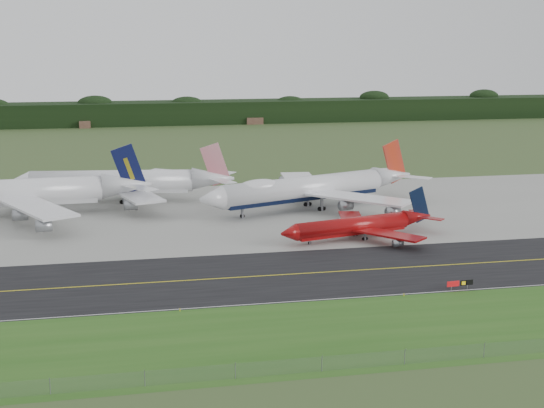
{
  "coord_description": "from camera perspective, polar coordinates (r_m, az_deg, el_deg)",
  "views": [
    {
      "loc": [
        -43.35,
        -141.62,
        44.5
      ],
      "look_at": [
        -11.23,
        22.0,
        8.42
      ],
      "focal_mm": 50.0,
      "sensor_mm": 36.0,
      "label": 1
    }
  ],
  "objects": [
    {
      "name": "ground",
      "position": [
        154.64,
        5.68,
        -4.58
      ],
      "size": [
        600.0,
        600.0,
        0.0
      ],
      "primitive_type": "plane",
      "color": "#34431F",
      "rests_on": "ground"
    },
    {
      "name": "taxiway",
      "position": [
        150.99,
        6.12,
        -5.0
      ],
      "size": [
        400.0,
        32.0,
        0.02
      ],
      "primitive_type": "cube",
      "color": "black",
      "rests_on": "ground"
    },
    {
      "name": "grass_verge",
      "position": [
        123.39,
        10.4,
        -9.14
      ],
      "size": [
        400.0,
        30.0,
        0.01
      ],
      "primitive_type": "cube",
      "color": "#275519",
      "rests_on": "ground"
    },
    {
      "name": "jet_red_737",
      "position": [
        174.78,
        6.64,
        -1.62
      ],
      "size": [
        39.43,
        31.54,
        10.76
      ],
      "color": "maroon",
      "rests_on": "ground"
    },
    {
      "name": "jet_navy_gold",
      "position": [
        206.28,
        -18.55,
        0.78
      ],
      "size": [
        69.33,
        60.4,
        17.9
      ],
      "color": "silver",
      "rests_on": "ground"
    },
    {
      "name": "jet_ba_747",
      "position": [
        203.35,
        2.9,
        1.22
      ],
      "size": [
        65.5,
        52.73,
        17.01
      ],
      "color": "silver",
      "rests_on": "ground"
    },
    {
      "name": "edge_marker_center",
      "position": [
        137.49,
        9.91,
        -6.76
      ],
      "size": [
        0.16,
        0.16,
        0.5
      ],
      "primitive_type": "cylinder",
      "color": "yellow",
      "rests_on": "ground"
    },
    {
      "name": "edge_marker_left",
      "position": [
        129.19,
        -6.95,
        -7.92
      ],
      "size": [
        0.16,
        0.16,
        0.5
      ],
      "primitive_type": "cylinder",
      "color": "yellow",
      "rests_on": "ground"
    },
    {
      "name": "taxiway_sign",
      "position": [
        142.7,
        13.97,
        -5.82
      ],
      "size": [
        5.21,
        0.66,
        1.74
      ],
      "color": "slate",
      "rests_on": "ground"
    },
    {
      "name": "apron",
      "position": [
        202.39,
        1.54,
        -0.5
      ],
      "size": [
        400.0,
        78.0,
        0.01
      ],
      "primitive_type": "cube",
      "color": "gray",
      "rests_on": "ground"
    },
    {
      "name": "taxiway_centreline",
      "position": [
        150.98,
        6.12,
        -4.99
      ],
      "size": [
        400.0,
        0.4,
        0.0
      ],
      "primitive_type": "cube",
      "color": "gold",
      "rests_on": "taxiway"
    },
    {
      "name": "perimeter_fence",
      "position": [
        111.92,
        12.88,
        -10.93
      ],
      "size": [
        320.0,
        0.1,
        320.0
      ],
      "color": "slate",
      "rests_on": "ground"
    },
    {
      "name": "horizon_treeline",
      "position": [
        419.46,
        -5.16,
        6.82
      ],
      "size": [
        700.0,
        25.0,
        12.0
      ],
      "color": "black",
      "rests_on": "ground"
    },
    {
      "name": "taxiway_edge_line",
      "position": [
        137.0,
        8.03,
        -6.86
      ],
      "size": [
        400.0,
        0.25,
        0.0
      ],
      "primitive_type": "cube",
      "color": "silver",
      "rests_on": "taxiway"
    },
    {
      "name": "jet_star_tail",
      "position": [
        216.85,
        -11.09,
        1.62
      ],
      "size": [
        62.74,
        52.07,
        16.55
      ],
      "color": "silver",
      "rests_on": "ground"
    }
  ]
}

